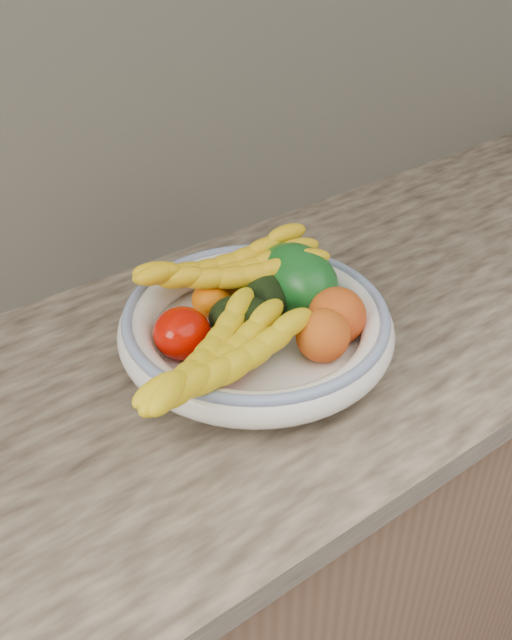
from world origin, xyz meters
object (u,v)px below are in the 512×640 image
Objects in this scene: banana_bunch_back at (229,274)px; banana_bunch_front at (219,364)px; fruit_bowl at (256,327)px; green_mango at (298,280)px.

banana_bunch_back reaches higher than banana_bunch_front.
fruit_bowl is at bearing 12.38° from banana_bunch_front.
fruit_bowl is 1.31× the size of banana_bunch_back.
banana_bunch_front is (-0.11, -0.07, 0.03)m from fruit_bowl.
green_mango reaches higher than banana_bunch_back.
green_mango is 0.23m from banana_bunch_front.
green_mango is at bearing 15.35° from fruit_bowl.
fruit_bowl is 2.63× the size of green_mango.
fruit_bowl is 0.10m from banana_bunch_back.
banana_bunch_back is 0.97× the size of banana_bunch_front.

